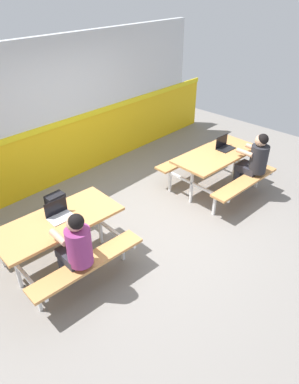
{
  "coord_description": "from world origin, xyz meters",
  "views": [
    {
      "loc": [
        -3.35,
        -3.07,
        3.45
      ],
      "look_at": [
        0.0,
        0.06,
        0.55
      ],
      "focal_mm": 32.71,
      "sensor_mm": 36.0,
      "label": 1
    }
  ],
  "objects_px": {
    "student_nearer": "(76,246)",
    "backpack_dark": "(56,206)",
    "laptop_silver": "(59,214)",
    "laptop_dark": "(224,146)",
    "picnic_table_right": "(216,162)",
    "picnic_table_left": "(59,230)",
    "student_further": "(254,160)"
  },
  "relations": [
    {
      "from": "picnic_table_left",
      "to": "laptop_silver",
      "type": "bearing_deg",
      "value": 28.15
    },
    {
      "from": "picnic_table_left",
      "to": "laptop_silver",
      "type": "xyz_separation_m",
      "value": [
        0.06,
        0.03,
        0.21
      ]
    },
    {
      "from": "laptop_silver",
      "to": "student_nearer",
      "type": "bearing_deg",
      "value": -107.51
    },
    {
      "from": "picnic_table_right",
      "to": "laptop_silver",
      "type": "bearing_deg",
      "value": 171.72
    },
    {
      "from": "laptop_dark",
      "to": "backpack_dark",
      "type": "relative_size",
      "value": 0.76
    },
    {
      "from": "picnic_table_right",
      "to": "laptop_silver",
      "type": "xyz_separation_m",
      "value": [
        -2.99,
        0.44,
        0.21
      ]
    },
    {
      "from": "laptop_silver",
      "to": "picnic_table_left",
      "type": "bearing_deg",
      "value": -151.85
    },
    {
      "from": "picnic_table_left",
      "to": "student_further",
      "type": "relative_size",
      "value": 1.4
    },
    {
      "from": "picnic_table_right",
      "to": "backpack_dark",
      "type": "distance_m",
      "value": 2.87
    },
    {
      "from": "student_further",
      "to": "student_nearer",
      "type": "bearing_deg",
      "value": 172.94
    },
    {
      "from": "student_further",
      "to": "laptop_silver",
      "type": "bearing_deg",
      "value": 162.83
    },
    {
      "from": "picnic_table_right",
      "to": "student_nearer",
      "type": "relative_size",
      "value": 1.4
    },
    {
      "from": "picnic_table_right",
      "to": "laptop_dark",
      "type": "relative_size",
      "value": 5.06
    },
    {
      "from": "picnic_table_right",
      "to": "student_further",
      "type": "xyz_separation_m",
      "value": [
        0.29,
        -0.58,
        0.14
      ]
    },
    {
      "from": "laptop_dark",
      "to": "backpack_dark",
      "type": "bearing_deg",
      "value": 153.8
    },
    {
      "from": "picnic_table_left",
      "to": "backpack_dark",
      "type": "bearing_deg",
      "value": 60.21
    },
    {
      "from": "laptop_dark",
      "to": "picnic_table_left",
      "type": "bearing_deg",
      "value": 173.43
    },
    {
      "from": "picnic_table_left",
      "to": "student_further",
      "type": "distance_m",
      "value": 3.48
    },
    {
      "from": "picnic_table_left",
      "to": "student_further",
      "type": "height_order",
      "value": "student_further"
    },
    {
      "from": "picnic_table_left",
      "to": "student_further",
      "type": "bearing_deg",
      "value": -16.34
    },
    {
      "from": "picnic_table_left",
      "to": "student_nearer",
      "type": "xyz_separation_m",
      "value": [
        -0.12,
        -0.55,
        0.14
      ]
    },
    {
      "from": "student_nearer",
      "to": "backpack_dark",
      "type": "xyz_separation_m",
      "value": [
        0.68,
        1.52,
        -0.49
      ]
    },
    {
      "from": "student_nearer",
      "to": "backpack_dark",
      "type": "relative_size",
      "value": 2.74
    },
    {
      "from": "laptop_silver",
      "to": "laptop_dark",
      "type": "bearing_deg",
      "value": -7.28
    },
    {
      "from": "student_nearer",
      "to": "student_further",
      "type": "distance_m",
      "value": 3.49
    },
    {
      "from": "student_nearer",
      "to": "student_further",
      "type": "bearing_deg",
      "value": -7.06
    },
    {
      "from": "picnic_table_left",
      "to": "laptop_dark",
      "type": "xyz_separation_m",
      "value": [
        3.31,
        -0.38,
        0.21
      ]
    },
    {
      "from": "laptop_dark",
      "to": "laptop_silver",
      "type": "bearing_deg",
      "value": 172.72
    },
    {
      "from": "student_further",
      "to": "laptop_dark",
      "type": "height_order",
      "value": "student_further"
    },
    {
      "from": "laptop_dark",
      "to": "picnic_table_right",
      "type": "bearing_deg",
      "value": -175.43
    },
    {
      "from": "laptop_dark",
      "to": "backpack_dark",
      "type": "distance_m",
      "value": 3.12
    },
    {
      "from": "backpack_dark",
      "to": "student_nearer",
      "type": "bearing_deg",
      "value": -114.02
    }
  ]
}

